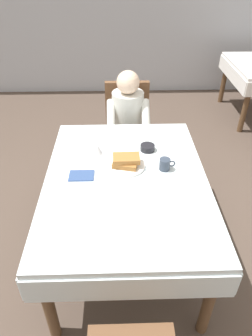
{
  "coord_description": "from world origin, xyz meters",
  "views": [
    {
      "loc": [
        -0.05,
        -1.64,
        2.03
      ],
      "look_at": [
        0.0,
        0.04,
        0.79
      ],
      "focal_mm": 32.83,
      "sensor_mm": 36.0,
      "label": 1
    }
  ],
  "objects_px": {
    "diner_person": "(128,118)",
    "plate_breakfast": "(126,165)",
    "bowl_butter": "(147,148)",
    "cup_coffee": "(165,164)",
    "dining_table_main": "(126,187)",
    "chair_diner": "(127,123)",
    "fork_left_of_plate": "(99,168)",
    "breakfast_stack": "(126,161)",
    "spoon_near_edge": "(122,195)",
    "knife_right_of_plate": "(153,167)",
    "syrup_pitcher": "(98,149)"
  },
  "relations": [
    {
      "from": "breakfast_stack",
      "to": "fork_left_of_plate",
      "type": "height_order",
      "value": "breakfast_stack"
    },
    {
      "from": "chair_diner",
      "to": "bowl_butter",
      "type": "relative_size",
      "value": 8.45
    },
    {
      "from": "chair_diner",
      "to": "diner_person",
      "type": "distance_m",
      "value": 0.21
    },
    {
      "from": "plate_breakfast",
      "to": "fork_left_of_plate",
      "type": "distance_m",
      "value": 0.19
    },
    {
      "from": "diner_person",
      "to": "cup_coffee",
      "type": "height_order",
      "value": "diner_person"
    },
    {
      "from": "breakfast_stack",
      "to": "bowl_butter",
      "type": "relative_size",
      "value": 1.77
    },
    {
      "from": "chair_diner",
      "to": "bowl_butter",
      "type": "distance_m",
      "value": 0.88
    },
    {
      "from": "plate_breakfast",
      "to": "fork_left_of_plate",
      "type": "relative_size",
      "value": 1.56
    },
    {
      "from": "dining_table_main",
      "to": "chair_diner",
      "type": "bearing_deg",
      "value": 87.65
    },
    {
      "from": "breakfast_stack",
      "to": "chair_diner",
      "type": "bearing_deg",
      "value": 87.66
    },
    {
      "from": "bowl_butter",
      "to": "syrup_pitcher",
      "type": "height_order",
      "value": "syrup_pitcher"
    },
    {
      "from": "chair_diner",
      "to": "bowl_butter",
      "type": "height_order",
      "value": "chair_diner"
    },
    {
      "from": "knife_right_of_plate",
      "to": "spoon_near_edge",
      "type": "bearing_deg",
      "value": 142.87
    },
    {
      "from": "knife_right_of_plate",
      "to": "dining_table_main",
      "type": "bearing_deg",
      "value": 118.61
    },
    {
      "from": "dining_table_main",
      "to": "bowl_butter",
      "type": "xyz_separation_m",
      "value": [
        0.17,
        0.33,
        0.11
      ]
    },
    {
      "from": "breakfast_stack",
      "to": "spoon_near_edge",
      "type": "bearing_deg",
      "value": -96.21
    },
    {
      "from": "diner_person",
      "to": "plate_breakfast",
      "type": "bearing_deg",
      "value": 87.06
    },
    {
      "from": "dining_table_main",
      "to": "bowl_butter",
      "type": "bearing_deg",
      "value": 62.35
    },
    {
      "from": "dining_table_main",
      "to": "knife_right_of_plate",
      "type": "bearing_deg",
      "value": 28.95
    },
    {
      "from": "bowl_butter",
      "to": "spoon_near_edge",
      "type": "distance_m",
      "value": 0.56
    },
    {
      "from": "diner_person",
      "to": "spoon_near_edge",
      "type": "xyz_separation_m",
      "value": [
        -0.08,
        -1.2,
        0.07
      ]
    },
    {
      "from": "plate_breakfast",
      "to": "spoon_near_edge",
      "type": "bearing_deg",
      "value": -95.62
    },
    {
      "from": "dining_table_main",
      "to": "spoon_near_edge",
      "type": "height_order",
      "value": "spoon_near_edge"
    },
    {
      "from": "dining_table_main",
      "to": "breakfast_stack",
      "type": "xyz_separation_m",
      "value": [
        0.01,
        0.12,
        0.14
      ]
    },
    {
      "from": "plate_breakfast",
      "to": "syrup_pitcher",
      "type": "relative_size",
      "value": 3.5
    },
    {
      "from": "syrup_pitcher",
      "to": "knife_right_of_plate",
      "type": "bearing_deg",
      "value": -26.2
    },
    {
      "from": "bowl_butter",
      "to": "spoon_near_edge",
      "type": "bearing_deg",
      "value": -111.24
    },
    {
      "from": "cup_coffee",
      "to": "spoon_near_edge",
      "type": "relative_size",
      "value": 0.75
    },
    {
      "from": "bowl_butter",
      "to": "fork_left_of_plate",
      "type": "height_order",
      "value": "bowl_butter"
    },
    {
      "from": "dining_table_main",
      "to": "breakfast_stack",
      "type": "relative_size",
      "value": 7.82
    },
    {
      "from": "diner_person",
      "to": "bowl_butter",
      "type": "bearing_deg",
      "value": 100.53
    },
    {
      "from": "diner_person",
      "to": "bowl_butter",
      "type": "distance_m",
      "value": 0.7
    },
    {
      "from": "chair_diner",
      "to": "knife_right_of_plate",
      "type": "bearing_deg",
      "value": 97.74
    },
    {
      "from": "plate_breakfast",
      "to": "syrup_pitcher",
      "type": "bearing_deg",
      "value": 139.73
    },
    {
      "from": "diner_person",
      "to": "syrup_pitcher",
      "type": "relative_size",
      "value": 14.0
    },
    {
      "from": "chair_diner",
      "to": "knife_right_of_plate",
      "type": "height_order",
      "value": "chair_diner"
    },
    {
      "from": "plate_breakfast",
      "to": "syrup_pitcher",
      "type": "distance_m",
      "value": 0.27
    },
    {
      "from": "diner_person",
      "to": "syrup_pitcher",
      "type": "height_order",
      "value": "diner_person"
    },
    {
      "from": "syrup_pitcher",
      "to": "dining_table_main",
      "type": "bearing_deg",
      "value": -55.91
    },
    {
      "from": "diner_person",
      "to": "knife_right_of_plate",
      "type": "bearing_deg",
      "value": 99.05
    },
    {
      "from": "breakfast_stack",
      "to": "spoon_near_edge",
      "type": "distance_m",
      "value": 0.32
    },
    {
      "from": "chair_diner",
      "to": "fork_left_of_plate",
      "type": "distance_m",
      "value": 1.11
    },
    {
      "from": "fork_left_of_plate",
      "to": "knife_right_of_plate",
      "type": "height_order",
      "value": "same"
    },
    {
      "from": "diner_person",
      "to": "cup_coffee",
      "type": "xyz_separation_m",
      "value": [
        0.23,
        -0.93,
        0.11
      ]
    },
    {
      "from": "diner_person",
      "to": "dining_table_main",
      "type": "bearing_deg",
      "value": 87.29
    },
    {
      "from": "dining_table_main",
      "to": "fork_left_of_plate",
      "type": "xyz_separation_m",
      "value": [
        -0.19,
        0.11,
        0.09
      ]
    },
    {
      "from": "plate_breakfast",
      "to": "bowl_butter",
      "type": "bearing_deg",
      "value": 50.23
    },
    {
      "from": "diner_person",
      "to": "breakfast_stack",
      "type": "relative_size",
      "value": 5.75
    },
    {
      "from": "dining_table_main",
      "to": "chair_diner",
      "type": "distance_m",
      "value": 1.18
    },
    {
      "from": "breakfast_stack",
      "to": "cup_coffee",
      "type": "distance_m",
      "value": 0.27
    }
  ]
}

